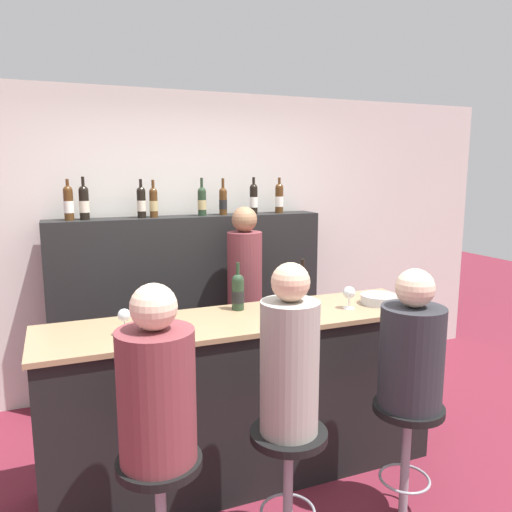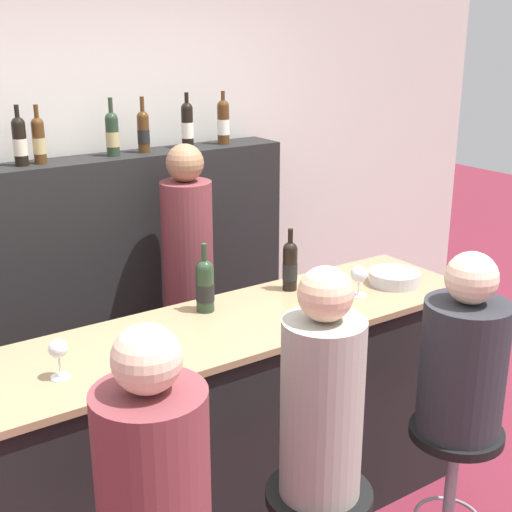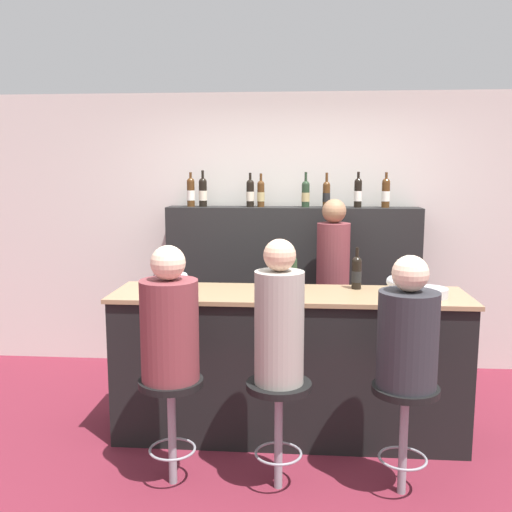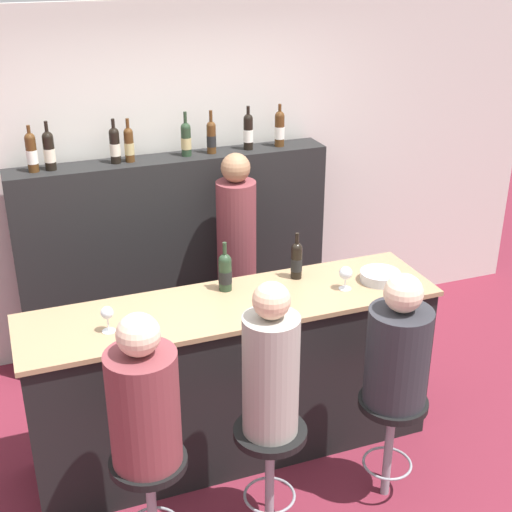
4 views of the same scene
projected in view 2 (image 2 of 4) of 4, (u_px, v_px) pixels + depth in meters
The scene contains 19 objects.
wall_back at pixel (82, 195), 4.13m from camera, with size 6.40×0.05×2.60m.
bar_counter at pixel (225, 432), 3.16m from camera, with size 2.47×0.62×1.05m.
back_bar_cabinet at pixel (104, 291), 4.11m from camera, with size 2.30×0.28×1.55m.
wine_bottle_counter_0 at pixel (205, 285), 3.10m from camera, with size 0.08×0.08×0.31m.
wine_bottle_counter_1 at pixel (290, 265), 3.35m from camera, with size 0.07×0.07×0.30m.
wine_bottle_backbar_2 at pixel (20, 141), 3.62m from camera, with size 0.07×0.07×0.31m.
wine_bottle_backbar_3 at pixel (39, 140), 3.67m from camera, with size 0.07×0.07×0.30m.
wine_bottle_backbar_4 at pixel (112, 133), 3.89m from camera, with size 0.07×0.07×0.32m.
wine_bottle_backbar_5 at pixel (143, 131), 3.99m from camera, with size 0.07×0.07×0.31m.
wine_bottle_backbar_6 at pixel (187, 125), 4.14m from camera, with size 0.07×0.07×0.32m.
wine_bottle_backbar_7 at pixel (223, 122), 4.27m from camera, with size 0.07×0.07×0.31m.
wine_glass_0 at pixel (58, 350), 2.51m from camera, with size 0.07×0.07×0.15m.
wine_glass_1 at pixel (359, 275), 3.28m from camera, with size 0.08×0.08×0.15m.
metal_bowl at pixel (394, 278), 3.45m from camera, with size 0.25×0.25×0.06m.
guest_seated_left at pixel (152, 469), 2.09m from camera, with size 0.34×0.34×0.80m.
guest_seated_middle at pixel (322, 397), 2.43m from camera, with size 0.29×0.29×0.85m.
bar_stool_right at pixel (454, 457), 2.98m from camera, with size 0.39×0.39×0.66m.
guest_seated_right at pixel (464, 357), 2.84m from camera, with size 0.34×0.34×0.76m.
bartender at pixel (189, 298), 4.01m from camera, with size 0.28×0.28×1.65m.
Camera 2 is at (-1.44, -2.06, 2.25)m, focal length 50.00 mm.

